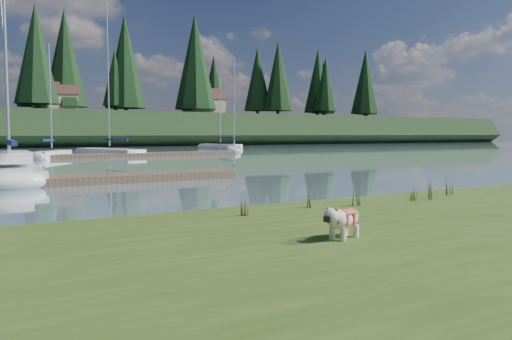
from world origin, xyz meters
TOP-DOWN VIEW (x-y plane):
  - ground at (0.00, 30.00)m, footprint 200.00×200.00m
  - bank at (0.00, -6.00)m, footprint 60.00×9.00m
  - ridge at (0.00, 73.00)m, footprint 200.00×20.00m
  - bulldog at (-1.12, -5.19)m, footprint 0.84×0.52m
  - sailboat_main at (-4.35, 13.40)m, footprint 2.23×10.22m
  - dock_near at (-4.00, 9.00)m, footprint 16.00×2.00m
  - dock_far at (2.00, 30.00)m, footprint 26.00×2.20m
  - sailboat_bg_2 at (0.05, 31.08)m, footprint 3.93×5.52m
  - sailboat_bg_3 at (4.78, 34.65)m, footprint 4.71×9.44m
  - sailboat_bg_4 at (18.76, 36.19)m, footprint 4.36×6.49m
  - sailboat_bg_5 at (21.92, 47.00)m, footprint 3.79×7.07m
  - weed_0 at (0.29, -2.41)m, footprint 0.17×0.14m
  - weed_1 at (1.33, -2.68)m, footprint 0.17×0.14m
  - weed_2 at (3.58, -2.74)m, footprint 0.17×0.14m
  - weed_3 at (-1.40, -2.64)m, footprint 0.17×0.14m
  - weed_4 at (3.04, -2.72)m, footprint 0.17×0.14m
  - weed_5 at (4.66, -2.49)m, footprint 0.17×0.14m
  - mud_lip at (0.00, -1.60)m, footprint 60.00×0.50m
  - conifer_4 at (3.00, 66.00)m, footprint 6.16×6.16m
  - conifer_5 at (15.00, 70.00)m, footprint 3.96×3.96m
  - conifer_6 at (28.00, 68.00)m, footprint 7.04×7.04m
  - conifer_7 at (42.00, 71.00)m, footprint 5.28×5.28m
  - conifer_8 at (55.00, 67.00)m, footprint 4.62×4.62m
  - conifer_9 at (68.00, 70.00)m, footprint 5.94×5.94m
  - house_1 at (6.00, 71.00)m, footprint 6.30×5.30m
  - house_2 at (30.00, 69.00)m, footprint 6.30×5.30m

SIDE VIEW (x-z plane):
  - ground at x=0.00m, z-range 0.00..0.00m
  - mud_lip at x=0.00m, z-range 0.00..0.14m
  - dock_near at x=-4.00m, z-range 0.00..0.30m
  - dock_far at x=2.00m, z-range 0.00..0.30m
  - bank at x=0.00m, z-range 0.00..0.35m
  - sailboat_bg_3 at x=4.78m, z-range -6.47..7.11m
  - sailboat_bg_5 at x=21.92m, z-range -4.76..5.41m
  - sailboat_bg_4 at x=18.76m, z-range -4.67..5.33m
  - sailboat_bg_2 at x=0.05m, z-range -4.12..4.79m
  - sailboat_main at x=-4.35m, z-range -6.83..7.67m
  - weed_4 at x=3.04m, z-range 0.32..0.68m
  - weed_3 at x=-1.40m, z-range 0.31..0.82m
  - weed_2 at x=3.58m, z-range 0.31..0.85m
  - weed_1 at x=1.33m, z-range 0.31..0.85m
  - weed_0 at x=0.29m, z-range 0.31..0.86m
  - weed_5 at x=4.66m, z-range 0.30..0.93m
  - bulldog at x=-1.12m, z-range 0.41..0.91m
  - ridge at x=0.00m, z-range 0.00..5.00m
  - house_1 at x=6.00m, z-range 4.99..9.64m
  - house_2 at x=30.00m, z-range 4.99..9.64m
  - conifer_5 at x=15.00m, z-range 5.65..16.00m
  - conifer_8 at x=55.00m, z-range 5.62..17.40m
  - conifer_7 at x=42.00m, z-range 5.59..18.79m
  - conifer_9 at x=68.00m, z-range 5.55..20.18m
  - conifer_4 at x=3.00m, z-range 5.54..20.64m
  - conifer_6 at x=28.00m, z-range 5.49..22.49m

